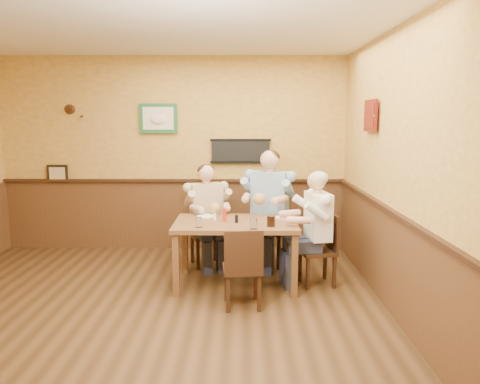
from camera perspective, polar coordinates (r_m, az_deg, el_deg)
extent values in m
plane|color=#372310|center=(4.83, -12.17, -14.65)|extent=(5.00, 5.00, 0.00)
cube|color=silver|center=(4.52, -13.41, 19.95)|extent=(5.00, 5.00, 0.02)
cube|color=gold|center=(6.91, -8.11, 4.56)|extent=(5.00, 0.02, 2.80)
cube|color=gold|center=(4.60, 19.23, 1.97)|extent=(0.02, 5.00, 2.80)
cube|color=brown|center=(7.02, -7.97, -2.79)|extent=(5.00, 0.02, 1.00)
cube|color=brown|center=(4.78, 18.44, -8.80)|extent=(0.02, 5.00, 1.00)
cube|color=black|center=(6.80, 0.07, 5.00)|extent=(0.88, 0.03, 0.34)
cube|color=#205F31|center=(6.89, -9.92, 8.83)|extent=(0.54, 0.03, 0.42)
cube|color=black|center=(7.34, -21.35, 2.10)|extent=(0.30, 0.03, 0.26)
cube|color=maroon|center=(5.56, 15.62, 8.95)|extent=(0.03, 0.48, 0.36)
cube|color=brown|center=(5.38, -0.53, -3.86)|extent=(1.40, 0.90, 0.05)
cube|color=brown|center=(5.16, -7.80, -8.85)|extent=(0.07, 0.07, 0.70)
cube|color=brown|center=(5.14, 6.65, -8.90)|extent=(0.07, 0.07, 0.70)
cube|color=brown|center=(5.90, -6.74, -6.54)|extent=(0.07, 0.07, 0.70)
cube|color=brown|center=(5.88, 5.82, -6.57)|extent=(0.07, 0.07, 0.70)
cylinder|color=white|center=(5.10, -5.04, -3.69)|extent=(0.10, 0.10, 0.11)
cylinder|color=silver|center=(5.01, 1.68, -3.84)|extent=(0.09, 0.09, 0.12)
cylinder|color=black|center=(5.14, 3.79, -3.56)|extent=(0.11, 0.11, 0.12)
cylinder|color=red|center=(5.36, -1.89, -2.68)|extent=(0.04, 0.04, 0.18)
cylinder|color=white|center=(5.42, -3.08, -3.08)|extent=(0.04, 0.04, 0.08)
cylinder|color=black|center=(5.30, -0.43, -3.29)|extent=(0.04, 0.04, 0.09)
cylinder|color=white|center=(5.64, -4.16, -2.95)|extent=(0.26, 0.26, 0.01)
cylinder|color=white|center=(5.57, 5.49, -3.12)|extent=(0.27, 0.27, 0.02)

